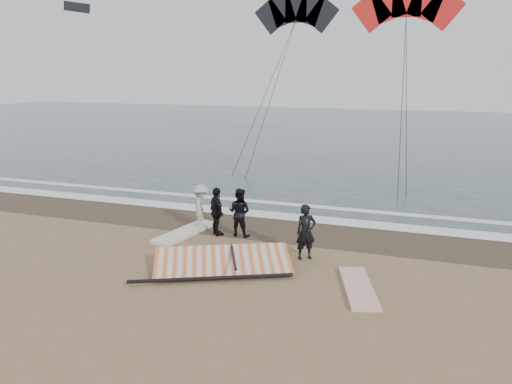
% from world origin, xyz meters
% --- Properties ---
extents(ground, '(120.00, 120.00, 0.00)m').
position_xyz_m(ground, '(0.00, 0.00, 0.00)').
color(ground, '#8C704C').
rests_on(ground, ground).
extents(sea, '(120.00, 54.00, 0.02)m').
position_xyz_m(sea, '(0.00, 33.00, 0.01)').
color(sea, '#233838').
rests_on(sea, ground).
extents(wet_sand, '(120.00, 2.80, 0.01)m').
position_xyz_m(wet_sand, '(0.00, 4.50, 0.01)').
color(wet_sand, '#4C3D2B').
rests_on(wet_sand, ground).
extents(foam_near, '(120.00, 0.90, 0.01)m').
position_xyz_m(foam_near, '(0.00, 5.90, 0.03)').
color(foam_near, white).
rests_on(foam_near, sea).
extents(foam_far, '(120.00, 0.45, 0.01)m').
position_xyz_m(foam_far, '(0.00, 7.60, 0.03)').
color(foam_far, white).
rests_on(foam_far, sea).
extents(man_main, '(0.69, 0.64, 1.58)m').
position_xyz_m(man_main, '(1.55, 2.10, 0.79)').
color(man_main, black).
rests_on(man_main, ground).
extents(board_white, '(1.33, 2.50, 0.10)m').
position_xyz_m(board_white, '(3.26, 0.52, 0.05)').
color(board_white, white).
rests_on(board_white, ground).
extents(board_cream, '(1.22, 2.75, 0.11)m').
position_xyz_m(board_cream, '(-2.69, 2.98, 0.06)').
color(board_cream, silver).
rests_on(board_cream, ground).
extents(trio_cluster, '(2.29, 1.35, 1.59)m').
position_xyz_m(trio_cluster, '(-1.72, 3.38, 0.79)').
color(trio_cluster, black).
rests_on(trio_cluster, ground).
extents(sail_rig, '(3.85, 3.11, 0.49)m').
position_xyz_m(sail_rig, '(-0.38, 0.64, 0.19)').
color(sail_rig, black).
rests_on(sail_rig, ground).
extents(kite_red, '(7.76, 6.90, 16.11)m').
position_xyz_m(kite_red, '(2.70, 23.38, 8.88)').
color(kite_red, red).
rests_on(kite_red, ground).
extents(kite_dark, '(6.86, 7.28, 16.83)m').
position_xyz_m(kite_dark, '(-5.06, 25.63, 9.01)').
color(kite_dark, black).
rests_on(kite_dark, ground).
extents(distant_kites, '(10.90, 6.12, 2.38)m').
position_xyz_m(distant_kites, '(-32.71, 29.00, 10.84)').
color(distant_kites, black).
rests_on(distant_kites, ground).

